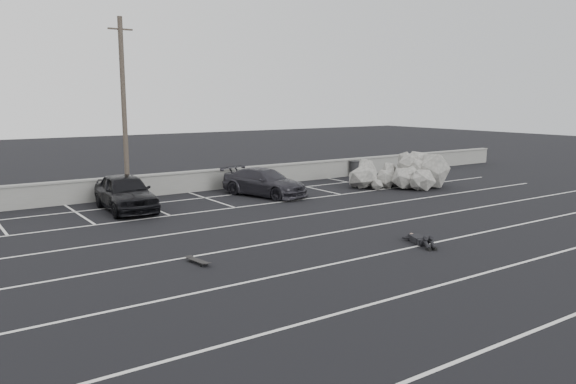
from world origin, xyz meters
TOP-DOWN VIEW (x-y plane):
  - ground at (0.00, 0.00)m, footprint 120.00×120.00m
  - seawall at (0.00, 14.00)m, footprint 50.00×0.45m
  - stall_lines at (-0.08, 4.41)m, footprint 36.00×20.05m
  - car_left at (-3.13, 11.09)m, footprint 2.09×4.69m
  - car_right at (3.69, 10.88)m, footprint 3.15×4.93m
  - utility_pole at (-2.32, 13.20)m, footprint 1.10×0.22m
  - trash_bin at (11.84, 13.60)m, footprint 0.70×0.70m
  - riprap_pile at (11.15, 8.93)m, footprint 5.57×4.42m
  - person at (3.06, 0.35)m, footprint 2.27×2.67m
  - skateboard at (-3.98, 2.23)m, footprint 0.35×0.88m

SIDE VIEW (x-z plane):
  - ground at x=0.00m, z-range 0.00..0.00m
  - stall_lines at x=-0.08m, z-range 0.00..0.01m
  - skateboard at x=-3.98m, z-range 0.03..0.13m
  - person at x=3.06m, z-range 0.00..0.42m
  - trash_bin at x=11.84m, z-range 0.01..0.95m
  - seawall at x=0.00m, z-range 0.02..1.08m
  - riprap_pile at x=11.15m, z-range -0.18..1.31m
  - car_right at x=3.69m, z-range 0.00..1.33m
  - car_left at x=-3.13m, z-range 0.00..1.57m
  - utility_pole at x=-2.32m, z-range 0.05..8.33m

